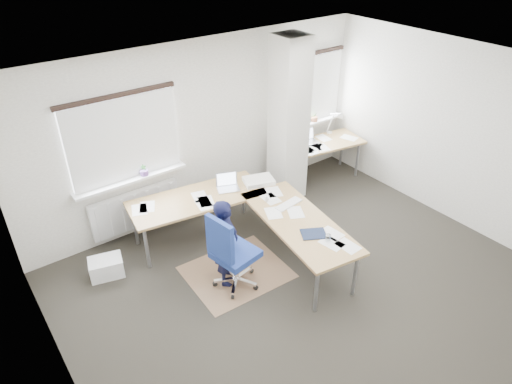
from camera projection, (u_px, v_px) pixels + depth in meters
ground at (304, 284)px, 6.19m from camera, size 6.00×6.00×0.00m
room_shell at (299, 154)px, 5.67m from camera, size 6.04×5.04×2.82m
floor_mat at (237, 272)px, 6.40m from camera, size 1.39×1.19×0.01m
white_crate at (106, 267)px, 6.29m from camera, size 0.51×0.42×0.27m
desk_main at (249, 210)px, 6.50m from camera, size 2.40×2.93×0.96m
desk_side at (325, 144)px, 8.36m from camera, size 1.50×0.93×1.22m
task_chair at (233, 267)px, 6.01m from camera, size 0.65×0.64×1.17m
person at (226, 242)px, 5.95m from camera, size 0.54×0.55×1.27m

